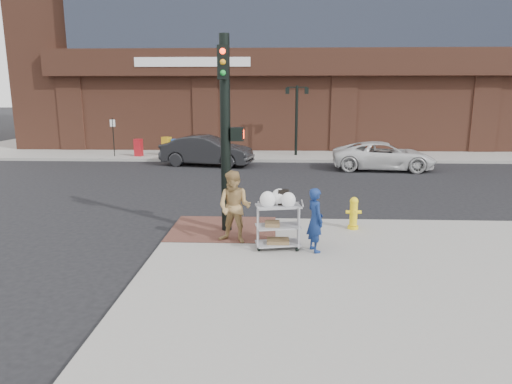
{
  "coord_description": "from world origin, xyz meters",
  "views": [
    {
      "loc": [
        0.76,
        -10.83,
        3.72
      ],
      "look_at": [
        0.29,
        0.54,
        1.25
      ],
      "focal_mm": 32.0,
      "sensor_mm": 36.0,
      "label": 1
    }
  ],
  "objects_px": {
    "lamp_post": "(297,113)",
    "sedan_dark": "(207,151)",
    "pedestrian_tan": "(235,207)",
    "minivan_white": "(383,156)",
    "traffic_signal_pole": "(226,129)",
    "fire_hydrant": "(354,213)",
    "utility_cart": "(278,222)",
    "woman_blue": "(315,220)"
  },
  "relations": [
    {
      "from": "woman_blue",
      "to": "sedan_dark",
      "type": "height_order",
      "value": "woman_blue"
    },
    {
      "from": "pedestrian_tan",
      "to": "minivan_white",
      "type": "relative_size",
      "value": 0.36
    },
    {
      "from": "minivan_white",
      "to": "fire_hydrant",
      "type": "bearing_deg",
      "value": 167.71
    },
    {
      "from": "utility_cart",
      "to": "fire_hydrant",
      "type": "xyz_separation_m",
      "value": [
        2.03,
        1.67,
        -0.19
      ]
    },
    {
      "from": "woman_blue",
      "to": "fire_hydrant",
      "type": "bearing_deg",
      "value": -53.91
    },
    {
      "from": "utility_cart",
      "to": "sedan_dark",
      "type": "bearing_deg",
      "value": 105.26
    },
    {
      "from": "traffic_signal_pole",
      "to": "utility_cart",
      "type": "height_order",
      "value": "traffic_signal_pole"
    },
    {
      "from": "woman_blue",
      "to": "utility_cart",
      "type": "height_order",
      "value": "woman_blue"
    },
    {
      "from": "woman_blue",
      "to": "fire_hydrant",
      "type": "height_order",
      "value": "woman_blue"
    },
    {
      "from": "lamp_post",
      "to": "sedan_dark",
      "type": "xyz_separation_m",
      "value": [
        -4.79,
        -3.25,
        -1.83
      ]
    },
    {
      "from": "lamp_post",
      "to": "utility_cart",
      "type": "height_order",
      "value": "lamp_post"
    },
    {
      "from": "minivan_white",
      "to": "fire_hydrant",
      "type": "relative_size",
      "value": 5.7
    },
    {
      "from": "lamp_post",
      "to": "fire_hydrant",
      "type": "distance_m",
      "value": 15.1
    },
    {
      "from": "fire_hydrant",
      "to": "pedestrian_tan",
      "type": "bearing_deg",
      "value": -157.92
    },
    {
      "from": "lamp_post",
      "to": "fire_hydrant",
      "type": "xyz_separation_m",
      "value": [
        0.88,
        -14.94,
        -2.02
      ]
    },
    {
      "from": "lamp_post",
      "to": "traffic_signal_pole",
      "type": "relative_size",
      "value": 0.8
    },
    {
      "from": "lamp_post",
      "to": "minivan_white",
      "type": "bearing_deg",
      "value": -45.75
    },
    {
      "from": "woman_blue",
      "to": "fire_hydrant",
      "type": "xyz_separation_m",
      "value": [
        1.19,
        1.83,
        -0.3
      ]
    },
    {
      "from": "minivan_white",
      "to": "utility_cart",
      "type": "height_order",
      "value": "utility_cart"
    },
    {
      "from": "lamp_post",
      "to": "pedestrian_tan",
      "type": "distance_m",
      "value": 16.41
    },
    {
      "from": "minivan_white",
      "to": "utility_cart",
      "type": "bearing_deg",
      "value": 161.49
    },
    {
      "from": "pedestrian_tan",
      "to": "minivan_white",
      "type": "bearing_deg",
      "value": 79.86
    },
    {
      "from": "pedestrian_tan",
      "to": "sedan_dark",
      "type": "height_order",
      "value": "pedestrian_tan"
    },
    {
      "from": "woman_blue",
      "to": "fire_hydrant",
      "type": "relative_size",
      "value": 1.71
    },
    {
      "from": "lamp_post",
      "to": "pedestrian_tan",
      "type": "bearing_deg",
      "value": -97.74
    },
    {
      "from": "sedan_dark",
      "to": "minivan_white",
      "type": "relative_size",
      "value": 0.96
    },
    {
      "from": "sedan_dark",
      "to": "utility_cart",
      "type": "bearing_deg",
      "value": -153.86
    },
    {
      "from": "utility_cart",
      "to": "pedestrian_tan",
      "type": "bearing_deg",
      "value": 158.11
    },
    {
      "from": "lamp_post",
      "to": "pedestrian_tan",
      "type": "height_order",
      "value": "lamp_post"
    },
    {
      "from": "traffic_signal_pole",
      "to": "fire_hydrant",
      "type": "xyz_separation_m",
      "value": [
        3.36,
        0.29,
        -2.24
      ]
    },
    {
      "from": "pedestrian_tan",
      "to": "fire_hydrant",
      "type": "height_order",
      "value": "pedestrian_tan"
    },
    {
      "from": "lamp_post",
      "to": "traffic_signal_pole",
      "type": "bearing_deg",
      "value": -99.24
    },
    {
      "from": "minivan_white",
      "to": "traffic_signal_pole",
      "type": "bearing_deg",
      "value": 153.56
    },
    {
      "from": "woman_blue",
      "to": "minivan_white",
      "type": "distance_m",
      "value": 13.29
    },
    {
      "from": "pedestrian_tan",
      "to": "utility_cart",
      "type": "height_order",
      "value": "pedestrian_tan"
    },
    {
      "from": "sedan_dark",
      "to": "minivan_white",
      "type": "xyz_separation_m",
      "value": [
        8.91,
        -0.98,
        -0.09
      ]
    },
    {
      "from": "minivan_white",
      "to": "utility_cart",
      "type": "xyz_separation_m",
      "value": [
        -5.27,
        -12.38,
        0.1
      ]
    },
    {
      "from": "utility_cart",
      "to": "fire_hydrant",
      "type": "height_order",
      "value": "utility_cart"
    },
    {
      "from": "sedan_dark",
      "to": "minivan_white",
      "type": "bearing_deg",
      "value": -85.41
    },
    {
      "from": "fire_hydrant",
      "to": "woman_blue",
      "type": "bearing_deg",
      "value": -123.04
    },
    {
      "from": "traffic_signal_pole",
      "to": "sedan_dark",
      "type": "distance_m",
      "value": 12.37
    },
    {
      "from": "fire_hydrant",
      "to": "lamp_post",
      "type": "bearing_deg",
      "value": 93.39
    }
  ]
}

